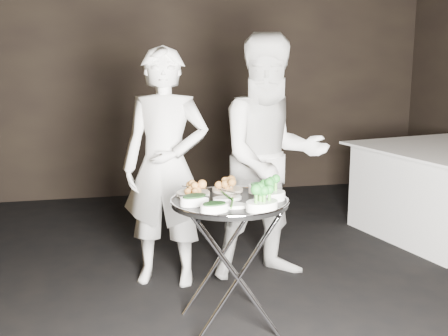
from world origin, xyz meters
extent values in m
cube|color=black|center=(0.00, 0.00, -0.03)|extent=(6.00, 7.00, 0.05)
cube|color=black|center=(0.00, 3.52, 1.50)|extent=(6.00, 0.05, 3.00)
cylinder|color=silver|center=(-0.19, -0.12, 0.38)|extent=(0.53, 0.02, 0.77)
cylinder|color=silver|center=(-0.19, -0.12, 0.38)|extent=(0.53, 0.02, 0.77)
cylinder|color=silver|center=(-0.19, 0.29, 0.38)|extent=(0.53, 0.02, 0.77)
cylinder|color=silver|center=(-0.19, 0.29, 0.38)|extent=(0.53, 0.02, 0.77)
cylinder|color=silver|center=(-0.41, 0.08, 0.74)|extent=(0.02, 0.45, 0.02)
cylinder|color=silver|center=(0.03, 0.08, 0.74)|extent=(0.02, 0.45, 0.02)
cylinder|color=black|center=(-0.19, 0.08, 0.77)|extent=(0.68, 0.68, 0.03)
torus|color=silver|center=(-0.19, 0.08, 0.79)|extent=(0.70, 0.70, 0.02)
cylinder|color=beige|center=(-0.38, 0.25, 0.80)|extent=(0.20, 0.20, 0.02)
cylinder|color=beige|center=(-0.15, 0.30, 0.80)|extent=(0.19, 0.19, 0.02)
cylinder|color=white|center=(0.03, 0.22, 0.81)|extent=(0.13, 0.13, 0.05)
cylinder|color=silver|center=(-0.37, 0.24, 0.84)|extent=(0.14, 0.12, 0.01)
cylinder|color=silver|center=(-0.14, 0.29, 0.84)|extent=(0.03, 0.18, 0.01)
cylinder|color=silver|center=(0.04, 0.21, 0.84)|extent=(0.09, 0.16, 0.01)
cylinder|color=silver|center=(-0.41, 0.03, 0.84)|extent=(0.17, 0.08, 0.01)
cylinder|color=silver|center=(0.03, 0.03, 0.84)|extent=(0.08, 0.17, 0.01)
cylinder|color=silver|center=(-0.19, 0.09, 0.84)|extent=(0.10, 0.16, 0.01)
imported|color=silver|center=(-0.47, 0.86, 0.84)|extent=(0.71, 0.59, 1.69)
imported|color=silver|center=(0.29, 0.79, 0.89)|extent=(0.90, 0.73, 1.78)
camera|label=1|loc=(-0.92, -3.00, 1.61)|focal=45.00mm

